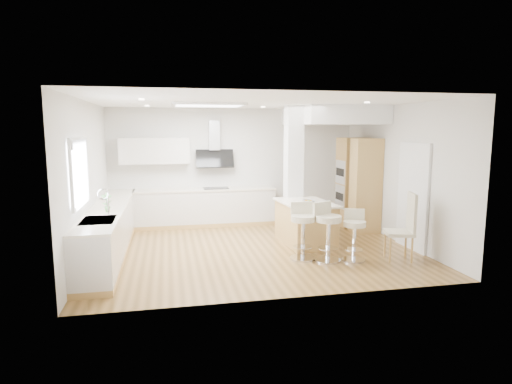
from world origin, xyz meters
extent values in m
plane|color=olive|center=(0.00, 0.00, 0.00)|extent=(6.00, 6.00, 0.00)
cube|color=white|center=(0.00, 0.00, 0.00)|extent=(6.00, 5.00, 0.02)
cube|color=silver|center=(0.00, 2.50, 1.40)|extent=(6.00, 0.04, 2.80)
cube|color=silver|center=(-3.00, 0.00, 1.40)|extent=(0.04, 5.00, 2.80)
cube|color=silver|center=(3.00, 0.00, 1.40)|extent=(0.04, 5.00, 2.80)
cube|color=silver|center=(-0.80, 0.60, 2.77)|extent=(1.40, 0.95, 0.05)
cube|color=silver|center=(-0.80, 0.60, 2.76)|extent=(1.25, 0.80, 0.03)
cylinder|color=white|center=(-2.00, 1.50, 2.78)|extent=(0.10, 0.10, 0.02)
cylinder|color=white|center=(-2.00, -0.50, 2.78)|extent=(0.10, 0.10, 0.02)
cylinder|color=white|center=(0.50, 1.50, 2.78)|extent=(0.10, 0.10, 0.02)
cylinder|color=white|center=(2.00, 1.00, 2.78)|extent=(0.10, 0.10, 0.02)
cylinder|color=white|center=(2.00, -0.50, 2.78)|extent=(0.10, 0.10, 0.02)
cube|color=white|center=(-2.96, -0.90, 1.65)|extent=(0.03, 1.15, 0.95)
cube|color=silver|center=(-2.95, -0.90, 2.15)|extent=(0.04, 1.28, 0.06)
cube|color=silver|center=(-2.95, -0.90, 1.15)|extent=(0.04, 1.28, 0.06)
cube|color=silver|center=(-2.95, -1.51, 1.65)|extent=(0.04, 0.06, 0.95)
cube|color=silver|center=(-2.95, -0.29, 1.65)|extent=(0.04, 0.06, 0.95)
cube|color=#AFB3B7|center=(-2.94, -0.90, 2.08)|extent=(0.03, 1.18, 0.14)
cube|color=#494339|center=(2.99, -0.60, 1.00)|extent=(0.02, 0.90, 2.00)
cube|color=silver|center=(2.97, -0.60, 1.00)|extent=(0.05, 1.00, 2.10)
cube|color=tan|center=(-2.70, 0.25, 0.05)|extent=(0.60, 4.50, 0.10)
cube|color=beige|center=(-2.70, 0.25, 0.48)|extent=(0.60, 4.50, 0.76)
cube|color=#EDE2C9|center=(-2.70, 0.25, 0.88)|extent=(0.63, 4.50, 0.04)
cube|color=silver|center=(-2.70, -1.00, 0.89)|extent=(0.50, 0.75, 0.02)
cube|color=silver|center=(-2.70, -1.18, 0.84)|extent=(0.40, 0.34, 0.10)
cube|color=silver|center=(-2.70, -0.82, 0.84)|extent=(0.40, 0.34, 0.10)
cylinder|color=silver|center=(-2.58, -0.70, 1.08)|extent=(0.02, 0.02, 0.36)
torus|color=silver|center=(-2.65, -0.70, 1.26)|extent=(0.18, 0.02, 0.18)
imported|color=#4B8343|center=(-2.65, -0.35, 1.06)|extent=(0.17, 0.12, 0.33)
cube|color=tan|center=(-0.75, 2.20, 0.05)|extent=(3.30, 0.60, 0.10)
cube|color=beige|center=(-0.75, 2.20, 0.48)|extent=(3.30, 0.60, 0.76)
cube|color=#EDE2C9|center=(-0.75, 2.20, 0.88)|extent=(3.33, 0.63, 0.04)
cube|color=black|center=(-0.50, 2.20, 0.91)|extent=(0.60, 0.40, 0.01)
cube|color=beige|center=(-1.90, 2.33, 1.80)|extent=(1.60, 0.34, 0.60)
cube|color=silver|center=(-0.50, 2.40, 2.15)|extent=(0.25, 0.18, 0.70)
cube|color=black|center=(-0.50, 2.32, 1.60)|extent=(0.90, 0.26, 0.44)
cube|color=silver|center=(1.05, 0.95, 1.40)|extent=(0.35, 0.35, 2.80)
cube|color=white|center=(2.10, 1.40, 2.60)|extent=(1.78, 2.20, 0.40)
cube|color=tan|center=(2.68, 1.50, 1.05)|extent=(0.62, 0.62, 2.10)
cube|color=tan|center=(2.68, 0.80, 1.05)|extent=(0.62, 0.40, 2.10)
cube|color=silver|center=(2.37, 1.50, 1.30)|extent=(0.02, 0.55, 0.55)
cube|color=silver|center=(2.37, 1.50, 0.72)|extent=(0.02, 0.55, 0.55)
cube|color=black|center=(2.36, 1.50, 1.30)|extent=(0.01, 0.45, 0.18)
cube|color=black|center=(2.36, 1.50, 0.72)|extent=(0.01, 0.45, 0.18)
cube|color=tan|center=(1.08, 0.18, 0.41)|extent=(0.95, 1.39, 0.82)
cube|color=#EDE2C9|center=(1.08, 0.18, 0.84)|extent=(1.03, 1.47, 0.04)
imported|color=gray|center=(1.09, 0.04, 0.89)|extent=(0.26, 0.26, 0.06)
sphere|color=#C67C17|center=(1.13, 0.04, 0.89)|extent=(0.07, 0.07, 0.07)
sphere|color=#C67C17|center=(1.05, 0.05, 0.89)|extent=(0.07, 0.07, 0.07)
sphere|color=#78A236|center=(1.10, 0.00, 0.89)|extent=(0.07, 0.07, 0.07)
cylinder|color=silver|center=(0.71, -0.83, 0.02)|extent=(0.51, 0.51, 0.03)
cylinder|color=silver|center=(0.71, -0.83, 0.36)|extent=(0.08, 0.08, 0.67)
cylinder|color=silver|center=(0.71, -0.83, 0.23)|extent=(0.39, 0.39, 0.02)
cylinder|color=beige|center=(0.71, -0.83, 0.74)|extent=(0.49, 0.49, 0.10)
cube|color=beige|center=(0.73, -0.67, 0.90)|extent=(0.40, 0.10, 0.23)
cylinder|color=silver|center=(1.10, -1.03, 0.02)|extent=(0.61, 0.61, 0.03)
cylinder|color=silver|center=(1.10, -1.03, 0.37)|extent=(0.10, 0.10, 0.69)
cylinder|color=silver|center=(1.10, -1.03, 0.23)|extent=(0.47, 0.47, 0.02)
cylinder|color=beige|center=(1.10, -1.03, 0.76)|extent=(0.58, 0.58, 0.11)
cube|color=beige|center=(1.04, -0.87, 0.92)|extent=(0.39, 0.21, 0.23)
cylinder|color=silver|center=(1.56, -1.11, 0.01)|extent=(0.53, 0.53, 0.03)
cylinder|color=silver|center=(1.56, -1.11, 0.32)|extent=(0.08, 0.08, 0.60)
cylinder|color=silver|center=(1.56, -1.11, 0.20)|extent=(0.41, 0.41, 0.01)
cylinder|color=beige|center=(1.56, -1.11, 0.67)|extent=(0.50, 0.50, 0.09)
cube|color=beige|center=(1.61, -0.97, 0.80)|extent=(0.34, 0.17, 0.20)
cube|color=beige|center=(2.35, -1.21, 0.49)|extent=(0.57, 0.57, 0.06)
cube|color=beige|center=(2.55, -1.26, 0.83)|extent=(0.16, 0.43, 0.75)
cylinder|color=tan|center=(2.13, -1.34, 0.23)|extent=(0.05, 0.05, 0.46)
cylinder|color=tan|center=(2.22, -0.98, 0.23)|extent=(0.05, 0.05, 0.46)
cylinder|color=tan|center=(2.49, -1.44, 0.23)|extent=(0.05, 0.05, 0.46)
cylinder|color=tan|center=(2.58, -1.07, 0.23)|extent=(0.05, 0.05, 0.46)
camera|label=1|loc=(-1.61, -7.90, 2.31)|focal=30.00mm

